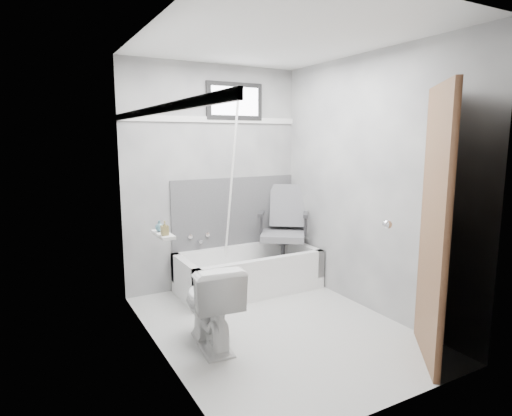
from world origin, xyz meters
TOP-DOWN VIEW (x-y plane):
  - floor at (0.00, 0.00)m, footprint 2.60×2.60m
  - ceiling at (0.00, 0.00)m, footprint 2.60×2.60m
  - wall_back at (0.00, 1.30)m, footprint 2.00×0.02m
  - wall_front at (0.00, -1.30)m, footprint 2.00×0.02m
  - wall_left at (-1.00, 0.00)m, footprint 0.02×2.60m
  - wall_right at (1.00, 0.00)m, footprint 0.02×2.60m
  - bathtub at (0.23, 0.93)m, footprint 1.50×0.70m
  - office_chair at (0.70, 0.98)m, footprint 0.79×0.79m
  - toilet at (-0.62, -0.03)m, footprint 0.46×0.73m
  - door at (0.98, -1.28)m, footprint 0.78×0.78m
  - window at (0.25, 1.29)m, footprint 0.66×0.04m
  - backerboard at (0.25, 1.29)m, footprint 1.50×0.02m
  - trim_back at (0.00, 1.29)m, footprint 2.00×0.02m
  - trim_left at (-0.99, 0.00)m, footprint 0.02×2.60m
  - pole at (0.08, 1.06)m, footprint 0.02×0.41m
  - shelf at (-0.93, 0.13)m, footprint 0.10×0.32m
  - soap_bottle_a at (-0.94, 0.05)m, footprint 0.05×0.05m
  - soap_bottle_b at (-0.94, 0.19)m, footprint 0.09×0.09m
  - faucet at (-0.20, 1.27)m, footprint 0.26×0.10m

SIDE VIEW (x-z plane):
  - floor at x=0.00m, z-range 0.00..0.00m
  - bathtub at x=0.23m, z-range 0.00..0.42m
  - toilet at x=-0.62m, z-range 0.00..0.68m
  - faucet at x=-0.20m, z-range 0.47..0.63m
  - office_chair at x=0.70m, z-range 0.12..1.10m
  - backerboard at x=0.25m, z-range 0.41..1.19m
  - shelf at x=-0.93m, z-range 0.89..0.91m
  - soap_bottle_b at x=-0.94m, z-range 0.92..1.00m
  - soap_bottle_a at x=-0.94m, z-range 0.91..1.02m
  - door at x=0.98m, z-range 0.00..2.00m
  - pole at x=0.08m, z-range 0.09..2.01m
  - wall_back at x=0.00m, z-range 0.00..2.40m
  - wall_front at x=0.00m, z-range 0.00..2.40m
  - wall_left at x=-1.00m, z-range 0.00..2.40m
  - wall_right at x=1.00m, z-range 0.00..2.40m
  - trim_back at x=0.00m, z-range 1.79..1.85m
  - trim_left at x=-0.99m, z-range 1.79..1.85m
  - window at x=0.25m, z-range 1.82..2.22m
  - ceiling at x=0.00m, z-range 2.40..2.40m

